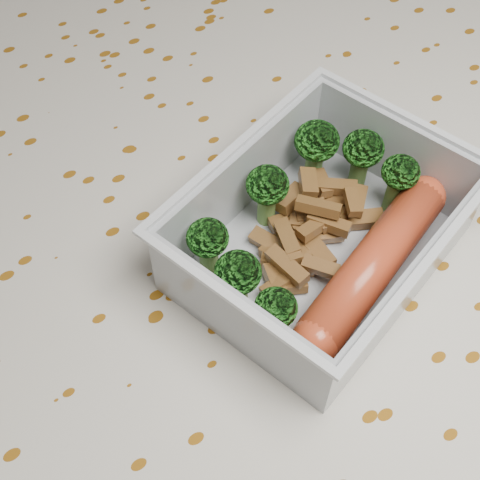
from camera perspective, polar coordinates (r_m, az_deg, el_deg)
dining_table at (r=0.50m, az=-0.66°, el=-8.20°), size 1.40×0.90×0.75m
tablecloth at (r=0.46m, az=-0.72°, el=-5.29°), size 1.46×0.96×0.19m
lunch_container at (r=0.42m, az=6.92°, el=0.17°), size 0.21×0.18×0.06m
broccoli_florets at (r=0.41m, az=4.95°, el=3.08°), size 0.15×0.12×0.05m
meat_pile at (r=0.43m, az=5.97°, el=0.93°), size 0.10×0.08×0.03m
sausage at (r=0.41m, az=11.34°, el=-1.95°), size 0.15×0.07×0.03m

